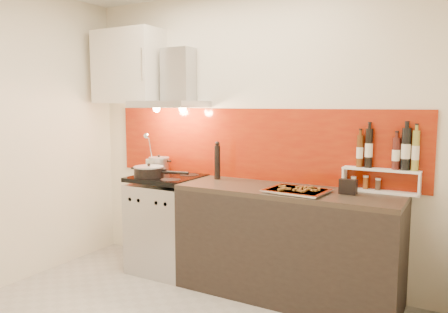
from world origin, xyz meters
The scene contains 13 objects.
back_wall centered at (0.00, 1.40, 1.30)m, with size 3.40×0.02×2.60m, color silver.
backsplash centered at (0.05, 1.39, 1.22)m, with size 3.00×0.02×0.64m, color maroon.
range_stove centered at (-0.70, 1.10, 0.44)m, with size 0.60×0.60×0.91m.
counter centered at (0.50, 1.10, 0.45)m, with size 1.80×0.60×0.90m.
range_hood centered at (-0.70, 1.24, 1.74)m, with size 0.62×0.50×0.61m.
upper_cabinet centered at (-1.25, 1.22, 1.95)m, with size 0.70×0.35×0.72m, color beige.
stock_pot centered at (-0.90, 1.24, 0.99)m, with size 0.20×0.20×0.17m.
saute_pan centered at (-0.81, 0.98, 0.96)m, with size 0.53×0.28×0.13m.
utensil_jar centered at (-0.98, 1.19, 1.02)m, with size 0.08×0.13×0.40m.
pepper_mill centered at (-0.23, 1.23, 1.07)m, with size 0.05×0.05×0.35m.
step_shelf centered at (1.21, 1.34, 1.12)m, with size 0.58×0.16×0.50m.
caddy_box centered at (0.98, 1.13, 0.96)m, with size 0.13×0.06×0.11m, color black.
baking_tray centered at (0.62, 1.01, 0.92)m, with size 0.49×0.39×0.03m.
Camera 1 is at (1.76, -2.16, 1.58)m, focal length 35.00 mm.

